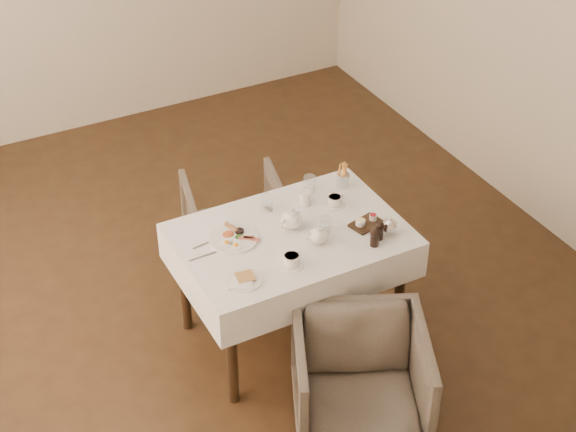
% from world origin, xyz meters
% --- Properties ---
extents(table, '(1.28, 0.88, 0.75)m').
position_xyz_m(table, '(0.13, -0.56, 0.64)').
color(table, black).
rests_on(table, ground).
extents(armchair_near, '(0.92, 0.93, 0.64)m').
position_xyz_m(armchair_near, '(0.12, -1.36, 0.32)').
color(armchair_near, '#4E4339').
rests_on(armchair_near, ground).
extents(armchair_far, '(0.76, 0.77, 0.59)m').
position_xyz_m(armchair_far, '(0.16, 0.28, 0.29)').
color(armchair_far, '#4E4339').
rests_on(armchair_far, ground).
extents(breakfast_plate, '(0.28, 0.28, 0.03)m').
position_xyz_m(breakfast_plate, '(-0.18, -0.45, 0.76)').
color(breakfast_plate, white).
rests_on(breakfast_plate, table).
extents(side_plate, '(0.21, 0.19, 0.02)m').
position_xyz_m(side_plate, '(-0.29, -0.81, 0.76)').
color(side_plate, white).
rests_on(side_plate, table).
extents(teapot_centre, '(0.21, 0.19, 0.14)m').
position_xyz_m(teapot_centre, '(0.16, -0.51, 0.82)').
color(teapot_centre, white).
rests_on(teapot_centre, table).
extents(teapot_front, '(0.16, 0.14, 0.12)m').
position_xyz_m(teapot_front, '(0.23, -0.70, 0.82)').
color(teapot_front, white).
rests_on(teapot_front, table).
extents(creamer, '(0.08, 0.08, 0.08)m').
position_xyz_m(creamer, '(0.34, -0.34, 0.80)').
color(creamer, white).
rests_on(creamer, table).
extents(teacup_near, '(0.14, 0.14, 0.07)m').
position_xyz_m(teacup_near, '(0.00, -0.81, 0.79)').
color(teacup_near, white).
rests_on(teacup_near, table).
extents(teacup_far, '(0.13, 0.13, 0.06)m').
position_xyz_m(teacup_far, '(0.49, -0.43, 0.78)').
color(teacup_far, white).
rests_on(teacup_far, table).
extents(glass_left, '(0.09, 0.09, 0.10)m').
position_xyz_m(glass_left, '(0.12, -0.29, 0.81)').
color(glass_left, silver).
rests_on(glass_left, table).
extents(glass_mid, '(0.07, 0.07, 0.09)m').
position_xyz_m(glass_mid, '(0.32, -0.62, 0.80)').
color(glass_mid, silver).
rests_on(glass_mid, table).
extents(glass_right, '(0.09, 0.09, 0.10)m').
position_xyz_m(glass_right, '(0.43, -0.23, 0.81)').
color(glass_right, silver).
rests_on(glass_right, table).
extents(condiment_board, '(0.21, 0.16, 0.05)m').
position_xyz_m(condiment_board, '(0.55, -0.68, 0.77)').
color(condiment_board, black).
rests_on(condiment_board, table).
extents(pepper_mill_left, '(0.06, 0.06, 0.12)m').
position_xyz_m(pepper_mill_left, '(0.49, -0.87, 0.81)').
color(pepper_mill_left, black).
rests_on(pepper_mill_left, table).
extents(pepper_mill_right, '(0.06, 0.06, 0.12)m').
position_xyz_m(pepper_mill_right, '(0.54, -0.83, 0.81)').
color(pepper_mill_right, black).
rests_on(pepper_mill_right, table).
extents(silver_pot, '(0.13, 0.12, 0.11)m').
position_xyz_m(silver_pot, '(0.62, -0.81, 0.81)').
color(silver_pot, white).
rests_on(silver_pot, table).
extents(fries_cup, '(0.08, 0.08, 0.16)m').
position_xyz_m(fries_cup, '(0.63, -0.28, 0.83)').
color(fries_cup, silver).
rests_on(fries_cup, table).
extents(cutlery_fork, '(0.17, 0.04, 0.00)m').
position_xyz_m(cutlery_fork, '(-0.33, -0.42, 0.76)').
color(cutlery_fork, silver).
rests_on(cutlery_fork, table).
extents(cutlery_knife, '(0.20, 0.02, 0.00)m').
position_xyz_m(cutlery_knife, '(-0.37, -0.52, 0.76)').
color(cutlery_knife, silver).
rests_on(cutlery_knife, table).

